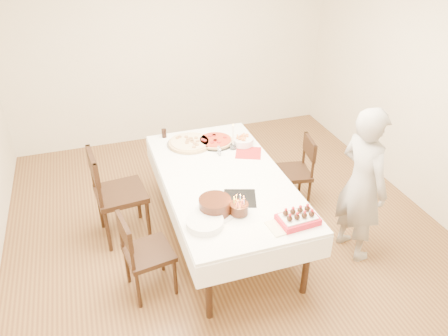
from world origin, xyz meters
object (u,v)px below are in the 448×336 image
object	(u,v)px
taper_candle	(233,136)
layer_cake	(215,206)
chair_left_dessert	(149,253)
cola_glass	(164,133)
person	(362,185)
dining_table	(224,208)
pizza_white	(190,143)
chair_right_savory	(292,173)
chair_left_savory	(121,193)
pasta_bowl	(243,141)
pizza_pepperoni	(215,141)
birthday_cake	(239,205)
strawberry_box	(298,218)

from	to	relation	value
taper_candle	layer_cake	bearing A→B (deg)	-117.02
chair_left_dessert	cola_glass	xyz separation A→B (m)	(0.46, 1.45, 0.38)
person	cola_glass	bearing A→B (deg)	36.22
dining_table	pizza_white	distance (m)	0.84
chair_right_savory	pizza_white	size ratio (longest dim) A/B	1.67
chair_left_savory	pasta_bowl	xyz separation A→B (m)	(1.36, 0.16, 0.28)
cola_glass	pizza_white	bearing A→B (deg)	-48.60
chair_left_dessert	pizza_pepperoni	size ratio (longest dim) A/B	2.02
dining_table	pasta_bowl	size ratio (longest dim) A/B	9.36
layer_cake	person	bearing A→B (deg)	-2.37
pizza_white	person	bearing A→B (deg)	-44.89
chair_left_dessert	birthday_cake	bearing A→B (deg)	161.69
layer_cake	pasta_bowl	bearing A→B (deg)	58.67
chair_left_dessert	person	size ratio (longest dim) A/B	0.54
chair_right_savory	pizza_white	distance (m)	1.18
chair_right_savory	taper_candle	bearing A→B (deg)	176.25
chair_left_savory	pasta_bowl	size ratio (longest dim) A/B	4.46
chair_left_savory	pizza_pepperoni	xyz separation A→B (m)	(1.09, 0.31, 0.26)
dining_table	chair_right_savory	size ratio (longest dim) A/B	2.54
strawberry_box	chair_left_dessert	bearing A→B (deg)	161.87
chair_left_savory	chair_left_dessert	size ratio (longest dim) A/B	1.22
taper_candle	chair_left_dessert	bearing A→B (deg)	-139.02
layer_cake	strawberry_box	distance (m)	0.70
chair_left_dessert	pizza_pepperoni	distance (m)	1.54
chair_left_savory	strawberry_box	world-z (taller)	chair_left_savory
chair_left_dessert	strawberry_box	world-z (taller)	chair_left_dessert
chair_right_savory	cola_glass	xyz separation A→B (m)	(-1.28, 0.66, 0.38)
chair_right_savory	chair_left_dessert	size ratio (longest dim) A/B	1.01
dining_table	cola_glass	size ratio (longest dim) A/B	21.80
dining_table	pizza_white	bearing A→B (deg)	101.61
chair_left_savory	layer_cake	size ratio (longest dim) A/B	2.94
pizza_white	cola_glass	xyz separation A→B (m)	(-0.23, 0.26, 0.03)
taper_candle	birthday_cake	size ratio (longest dim) A/B	1.90
dining_table	strawberry_box	world-z (taller)	strawberry_box
person	chair_right_savory	bearing A→B (deg)	7.18
pasta_bowl	chair_right_savory	bearing A→B (deg)	-22.58
pizza_pepperoni	pasta_bowl	bearing A→B (deg)	-27.86
chair_left_dessert	pizza_pepperoni	xyz separation A→B (m)	(0.97, 1.15, 0.35)
birthday_cake	strawberry_box	distance (m)	0.50
birthday_cake	chair_left_savory	bearing A→B (deg)	132.77
chair_left_dessert	birthday_cake	world-z (taller)	birthday_cake
taper_candle	person	bearing A→B (deg)	-49.98
person	pasta_bowl	distance (m)	1.35
chair_right_savory	pizza_pepperoni	distance (m)	0.93
pasta_bowl	chair_left_dessert	bearing A→B (deg)	-140.70
chair_right_savory	layer_cake	distance (m)	1.49
cola_glass	layer_cake	distance (m)	1.51
person	taper_candle	size ratio (longest dim) A/B	5.12
taper_candle	chair_left_savory	bearing A→B (deg)	-174.79
pasta_bowl	taper_candle	size ratio (longest dim) A/B	0.76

